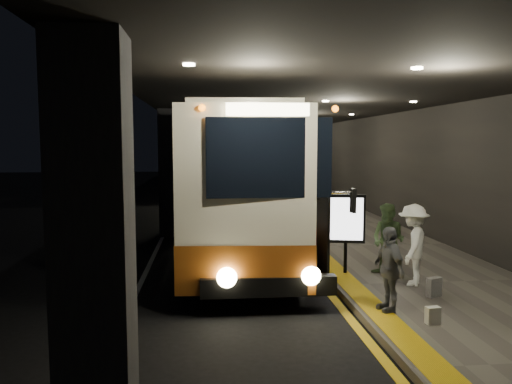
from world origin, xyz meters
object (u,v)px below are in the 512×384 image
passenger_waiting_grey (389,269)px  bag_polka (434,287)px  info_sign (346,220)px  coach_second (227,165)px  passenger_boarding (322,225)px  stanchion_post (323,241)px  passenger_waiting_white (413,245)px  bag_plain (433,315)px  coach_main (244,187)px  passenger_waiting_green (388,240)px

passenger_waiting_grey → bag_polka: bearing=110.5°
passenger_waiting_grey → info_sign: 2.73m
coach_second → passenger_boarding: 20.51m
stanchion_post → info_sign: bearing=-78.7°
passenger_waiting_white → info_sign: (-1.19, 1.07, 0.39)m
passenger_boarding → stanchion_post: size_ratio=1.68×
bag_polka → info_sign: size_ratio=0.21×
coach_second → info_sign: (1.89, -21.97, -0.37)m
coach_second → info_sign: size_ratio=6.34×
bag_polka → passenger_boarding: bearing=112.8°
coach_second → bag_plain: coach_second is taller
coach_second → passenger_waiting_grey: size_ratio=7.62×
passenger_waiting_grey → info_sign: bearing=171.0°
bag_polka → stanchion_post: stanchion_post is taller
bag_plain → info_sign: 3.64m
passenger_boarding → bag_plain: passenger_boarding is taller
passenger_boarding → passenger_waiting_grey: size_ratio=1.16×
coach_main → stanchion_post: coach_main is taller
coach_main → info_sign: size_ratio=6.78×
bag_plain → info_sign: (-0.57, 3.42, 1.12)m
passenger_waiting_green → info_sign: info_sign is taller
stanchion_post → bag_polka: bearing=-64.7°
passenger_boarding → passenger_waiting_grey: bearing=176.5°
passenger_waiting_green → stanchion_post: bearing=178.4°
coach_main → stanchion_post: size_ratio=11.78×
coach_second → stanchion_post: size_ratio=11.02×
coach_second → info_sign: 22.05m
passenger_waiting_white → bag_plain: passenger_waiting_white is taller
stanchion_post → bag_plain: bearing=-80.1°
bag_plain → stanchion_post: stanchion_post is taller
passenger_waiting_green → passenger_waiting_white: bearing=-17.1°
coach_main → passenger_waiting_white: bearing=-51.9°
passenger_waiting_green → stanchion_post: size_ratio=1.56×
passenger_boarding → info_sign: (0.20, -1.54, 0.36)m
passenger_waiting_grey → bag_polka: (1.22, 0.72, -0.59)m
coach_second → stanchion_post: 20.81m
coach_second → stanchion_post: coach_second is taller
passenger_waiting_grey → info_sign: size_ratio=0.83×
bag_plain → stanchion_post: 4.76m
coach_main → passenger_boarding: size_ratio=7.02×
coach_second → passenger_boarding: (1.69, -20.43, -0.73)m
passenger_boarding → passenger_waiting_green: 2.18m
bag_polka → bag_plain: 1.62m
coach_main → bag_plain: coach_main is taller
passenger_waiting_white → bag_plain: 2.54m
coach_main → passenger_waiting_grey: size_ratio=8.15×
passenger_waiting_grey → passenger_waiting_green: bearing=149.8°
passenger_boarding → bag_plain: (0.77, -4.96, -0.76)m
bag_polka → coach_main: bearing=120.4°
passenger_boarding → stanchion_post: (-0.05, -0.30, -0.37)m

